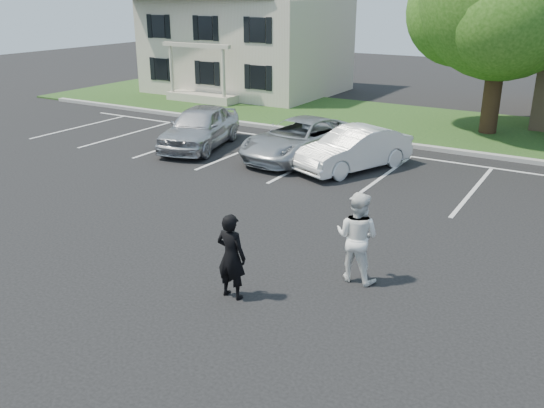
% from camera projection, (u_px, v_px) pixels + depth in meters
% --- Properties ---
extents(ground_plane, '(90.00, 90.00, 0.00)m').
position_uv_depth(ground_plane, '(247.00, 274.00, 12.01)').
color(ground_plane, black).
rests_on(ground_plane, ground).
extents(curb, '(40.00, 0.30, 0.15)m').
position_uv_depth(curb, '(422.00, 147.00, 21.65)').
color(curb, gray).
rests_on(curb, ground).
extents(grass_strip, '(44.00, 8.00, 0.08)m').
position_uv_depth(grass_strip, '(450.00, 128.00, 24.88)').
color(grass_strip, '#153D15').
rests_on(grass_strip, ground).
extents(stall_lines, '(34.00, 5.36, 0.01)m').
position_uv_depth(stall_lines, '(436.00, 175.00, 18.54)').
color(stall_lines, silver).
rests_on(stall_lines, ground).
extents(house, '(10.30, 9.22, 7.60)m').
position_uv_depth(house, '(248.00, 24.00, 33.04)').
color(house, '#BCB098').
rests_on(house, ground).
extents(man_black_suit, '(0.63, 0.42, 1.71)m').
position_uv_depth(man_black_suit, '(231.00, 256.00, 10.85)').
color(man_black_suit, black).
rests_on(man_black_suit, ground).
extents(man_white_shirt, '(0.93, 0.74, 1.88)m').
position_uv_depth(man_white_shirt, '(357.00, 237.00, 11.49)').
color(man_white_shirt, white).
rests_on(man_white_shirt, ground).
extents(car_silver_west, '(2.97, 4.93, 1.57)m').
position_uv_depth(car_silver_west, '(200.00, 127.00, 21.61)').
color(car_silver_west, '#BABBC0').
rests_on(car_silver_west, ground).
extents(car_silver_minivan, '(2.94, 5.24, 1.38)m').
position_uv_depth(car_silver_minivan, '(300.00, 139.00, 20.24)').
color(car_silver_minivan, '#AAADB1').
rests_on(car_silver_minivan, ground).
extents(car_white_sedan, '(2.96, 4.43, 1.38)m').
position_uv_depth(car_white_sedan, '(354.00, 149.00, 18.91)').
color(car_white_sedan, white).
rests_on(car_white_sedan, ground).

